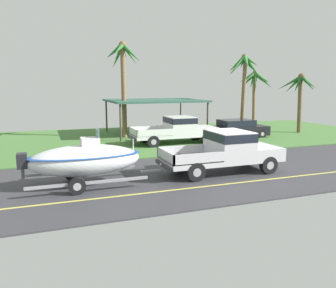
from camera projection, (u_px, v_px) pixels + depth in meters
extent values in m
cube|color=#38383D|center=(237.00, 171.00, 16.18)|extent=(36.00, 8.00, 0.06)
cube|color=#477538|center=(160.00, 138.00, 26.34)|extent=(36.00, 14.00, 0.11)
cube|color=#DBCC4C|center=(259.00, 180.00, 14.51)|extent=(34.20, 0.12, 0.01)
cube|color=silver|center=(221.00, 159.00, 15.72)|extent=(5.49, 2.05, 0.22)
cube|color=silver|center=(259.00, 150.00, 16.35)|extent=(1.54, 2.05, 0.38)
cube|color=silver|center=(229.00, 144.00, 15.74)|extent=(1.65, 2.05, 1.16)
cube|color=black|center=(230.00, 136.00, 15.68)|extent=(1.67, 2.07, 0.38)
cube|color=gray|center=(190.00, 159.00, 15.16)|extent=(2.31, 2.05, 0.04)
cube|color=silver|center=(181.00, 150.00, 16.03)|extent=(2.31, 0.08, 0.45)
cube|color=silver|center=(199.00, 159.00, 14.21)|extent=(2.31, 0.08, 0.45)
cube|color=silver|center=(166.00, 156.00, 14.74)|extent=(0.08, 2.05, 0.45)
cube|color=#333338|center=(164.00, 165.00, 14.77)|extent=(0.12, 1.85, 0.16)
sphere|color=#B2B2B7|center=(161.00, 164.00, 14.72)|extent=(0.10, 0.10, 0.10)
cylinder|color=black|center=(246.00, 157.00, 17.26)|extent=(0.80, 0.28, 0.80)
cylinder|color=#9E9EA3|center=(246.00, 157.00, 17.26)|extent=(0.36, 0.29, 0.36)
cylinder|color=black|center=(269.00, 165.00, 15.57)|extent=(0.80, 0.28, 0.80)
cylinder|color=#9E9EA3|center=(269.00, 165.00, 15.57)|extent=(0.36, 0.29, 0.36)
cylinder|color=black|center=(179.00, 163.00, 16.02)|extent=(0.80, 0.28, 0.80)
cylinder|color=#9E9EA3|center=(179.00, 163.00, 16.02)|extent=(0.36, 0.29, 0.36)
cylinder|color=black|center=(196.00, 172.00, 14.33)|extent=(0.80, 0.28, 0.80)
cylinder|color=#9E9EA3|center=(196.00, 172.00, 14.33)|extent=(0.36, 0.29, 0.36)
cube|color=gray|center=(151.00, 171.00, 14.61)|extent=(0.90, 0.10, 0.08)
cube|color=gray|center=(83.00, 171.00, 14.57)|extent=(4.50, 0.12, 0.10)
cube|color=gray|center=(89.00, 183.00, 12.80)|extent=(4.50, 0.12, 0.10)
cylinder|color=black|center=(72.00, 173.00, 14.48)|extent=(0.64, 0.22, 0.64)
cylinder|color=#9E9EA3|center=(72.00, 173.00, 14.48)|extent=(0.29, 0.23, 0.29)
cylinder|color=black|center=(77.00, 186.00, 12.60)|extent=(0.64, 0.22, 0.64)
cylinder|color=#9E9EA3|center=(77.00, 186.00, 12.60)|extent=(0.29, 0.23, 0.29)
ellipsoid|color=silver|center=(85.00, 160.00, 13.57)|extent=(4.34, 1.77, 1.22)
ellipsoid|color=#1E4CA5|center=(85.00, 155.00, 13.54)|extent=(4.43, 1.81, 0.12)
cube|color=silver|center=(90.00, 146.00, 13.55)|extent=(0.70, 0.60, 0.65)
cube|color=slate|center=(98.00, 133.00, 13.57)|extent=(0.06, 0.56, 0.36)
cube|color=black|center=(22.00, 161.00, 12.76)|extent=(0.36, 0.44, 0.56)
cylinder|color=#4C4C51|center=(23.00, 170.00, 12.82)|extent=(0.12, 0.12, 0.67)
cylinder|color=silver|center=(133.00, 145.00, 14.16)|extent=(0.04, 0.04, 0.50)
cube|color=silver|center=(174.00, 135.00, 23.29)|extent=(5.74, 2.01, 0.22)
cube|color=silver|center=(202.00, 129.00, 23.94)|extent=(1.61, 2.01, 0.38)
cube|color=silver|center=(180.00, 125.00, 23.31)|extent=(1.72, 2.01, 1.12)
cube|color=black|center=(180.00, 120.00, 23.26)|extent=(1.74, 2.03, 0.38)
cube|color=#9D9D9D|center=(151.00, 134.00, 22.69)|extent=(2.41, 2.01, 0.04)
cube|color=silver|center=(146.00, 129.00, 23.55)|extent=(2.41, 0.08, 0.45)
cube|color=silver|center=(155.00, 133.00, 21.77)|extent=(2.41, 0.08, 0.45)
cube|color=silver|center=(133.00, 132.00, 22.26)|extent=(0.08, 2.01, 0.45)
cube|color=#333338|center=(132.00, 138.00, 22.29)|extent=(0.12, 1.81, 0.16)
sphere|color=#B2B2B7|center=(130.00, 137.00, 22.24)|extent=(0.10, 0.10, 0.10)
cylinder|color=black|center=(195.00, 135.00, 24.83)|extent=(0.80, 0.28, 0.80)
cylinder|color=#9E9EA3|center=(195.00, 135.00, 24.83)|extent=(0.36, 0.29, 0.36)
cylinder|color=black|center=(207.00, 139.00, 23.18)|extent=(0.80, 0.28, 0.80)
cylinder|color=#9E9EA3|center=(207.00, 139.00, 23.18)|extent=(0.36, 0.29, 0.36)
cylinder|color=black|center=(145.00, 138.00, 23.54)|extent=(0.80, 0.28, 0.80)
cylinder|color=#9E9EA3|center=(145.00, 138.00, 23.54)|extent=(0.36, 0.29, 0.36)
cylinder|color=black|center=(153.00, 142.00, 21.89)|extent=(0.80, 0.28, 0.80)
cylinder|color=#9E9EA3|center=(153.00, 142.00, 21.89)|extent=(0.36, 0.29, 0.36)
cube|color=black|center=(238.00, 131.00, 26.18)|extent=(4.43, 1.87, 0.70)
cube|color=black|center=(236.00, 123.00, 26.00)|extent=(2.48, 1.72, 0.50)
cylinder|color=black|center=(249.00, 131.00, 27.51)|extent=(0.66, 0.22, 0.66)
cylinder|color=#9E9EA3|center=(249.00, 131.00, 27.51)|extent=(0.30, 0.23, 0.30)
cylinder|color=black|center=(262.00, 134.00, 25.95)|extent=(0.66, 0.22, 0.66)
cylinder|color=#9E9EA3|center=(262.00, 134.00, 25.95)|extent=(0.30, 0.23, 0.30)
cylinder|color=black|center=(215.00, 133.00, 26.48)|extent=(0.66, 0.22, 0.66)
cylinder|color=#9E9EA3|center=(215.00, 133.00, 26.48)|extent=(0.30, 0.23, 0.30)
cylinder|color=black|center=(227.00, 136.00, 24.92)|extent=(0.66, 0.22, 0.66)
cylinder|color=#9E9EA3|center=(227.00, 136.00, 24.92)|extent=(0.30, 0.23, 0.30)
cylinder|color=#4C4238|center=(181.00, 114.00, 31.35)|extent=(0.14, 0.14, 2.65)
cylinder|color=#4C4238|center=(208.00, 120.00, 26.38)|extent=(0.14, 0.14, 2.65)
cylinder|color=#4C4238|center=(106.00, 117.00, 29.04)|extent=(0.14, 0.14, 2.65)
cylinder|color=#4C4238|center=(121.00, 123.00, 24.07)|extent=(0.14, 0.14, 2.65)
cube|color=#2D5647|center=(154.00, 101.00, 27.47)|extent=(7.25, 5.89, 0.14)
cylinder|color=brown|center=(300.00, 105.00, 28.43)|extent=(0.33, 0.52, 4.64)
cone|color=#286028|center=(309.00, 83.00, 28.57)|extent=(2.04, 0.59, 1.26)
cone|color=#286028|center=(300.00, 83.00, 28.82)|extent=(1.36, 1.61, 1.42)
cone|color=#286028|center=(293.00, 85.00, 28.85)|extent=(0.58, 1.84, 1.57)
cone|color=#286028|center=(289.00, 83.00, 28.27)|extent=(1.86, 1.22, 1.31)
cone|color=#286028|center=(298.00, 84.00, 27.88)|extent=(1.26, 0.72, 1.48)
cone|color=#286028|center=(308.00, 83.00, 27.32)|extent=(0.54, 1.89, 1.33)
cone|color=#286028|center=(307.00, 83.00, 27.85)|extent=(0.90, 1.14, 1.24)
sphere|color=brown|center=(302.00, 77.00, 28.04)|extent=(0.53, 0.53, 0.53)
cylinder|color=brown|center=(124.00, 92.00, 25.65)|extent=(0.36, 0.56, 6.84)
cone|color=#2D6B2D|center=(130.00, 55.00, 25.30)|extent=(1.28, 0.45, 1.58)
cone|color=#2D6B2D|center=(124.00, 51.00, 25.74)|extent=(0.85, 1.40, 1.06)
cone|color=#2D6B2D|center=(118.00, 57.00, 25.76)|extent=(0.95, 1.78, 1.84)
cone|color=#2D6B2D|center=(115.00, 51.00, 24.88)|extent=(1.55, 0.56, 1.31)
cone|color=#2D6B2D|center=(119.00, 49.00, 24.52)|extent=(1.22, 1.42, 1.05)
cone|color=#2D6B2D|center=(131.00, 53.00, 24.82)|extent=(1.38, 1.52, 1.51)
sphere|color=brown|center=(123.00, 45.00, 25.07)|extent=(0.57, 0.57, 0.57)
cylinder|color=brown|center=(254.00, 101.00, 31.80)|extent=(0.29, 0.51, 5.01)
cone|color=#2D6B2D|center=(263.00, 78.00, 31.60)|extent=(1.78, 0.67, 1.23)
cone|color=#2D6B2D|center=(256.00, 78.00, 32.17)|extent=(1.42, 1.49, 1.15)
cone|color=#2D6B2D|center=(253.00, 81.00, 32.22)|extent=(0.88, 1.73, 1.60)
cone|color=#2D6B2D|center=(248.00, 81.00, 31.92)|extent=(1.06, 1.55, 1.55)
cone|color=#2D6B2D|center=(247.00, 78.00, 31.56)|extent=(1.50, 1.08, 1.10)
cone|color=#2D6B2D|center=(249.00, 78.00, 30.95)|extent=(1.83, 0.80, 1.14)
cone|color=#2D6B2D|center=(255.00, 81.00, 30.96)|extent=(0.86, 1.32, 1.57)
cone|color=#2D6B2D|center=(261.00, 78.00, 30.93)|extent=(0.94, 1.65, 1.22)
cone|color=#2D6B2D|center=(263.00, 80.00, 31.27)|extent=(1.69, 1.41, 1.62)
sphere|color=brown|center=(255.00, 73.00, 31.38)|extent=(0.46, 0.46, 0.46)
cylinder|color=brown|center=(243.00, 96.00, 28.33)|extent=(0.31, 0.53, 6.19)
cone|color=#387A38|center=(250.00, 63.00, 28.03)|extent=(1.31, 0.47, 1.25)
cone|color=#387A38|center=(248.00, 63.00, 28.52)|extent=(1.69, 1.41, 1.28)
cone|color=#387A38|center=(242.00, 63.00, 28.57)|extent=(0.81, 1.60, 1.14)
cone|color=#387A38|center=(237.00, 64.00, 28.32)|extent=(1.20, 1.59, 1.44)
cone|color=#387A38|center=(237.00, 66.00, 27.83)|extent=(1.61, 0.71, 1.72)
cone|color=#387A38|center=(239.00, 63.00, 27.40)|extent=(1.73, 1.04, 1.42)
cone|color=#387A38|center=(246.00, 62.00, 27.12)|extent=(1.05, 1.80, 1.27)
cone|color=#387A38|center=(251.00, 61.00, 27.36)|extent=(0.83, 1.56, 1.09)
cone|color=#387A38|center=(253.00, 67.00, 27.70)|extent=(1.49, 1.43, 1.95)
sphere|color=brown|center=(245.00, 57.00, 27.81)|extent=(0.49, 0.49, 0.49)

